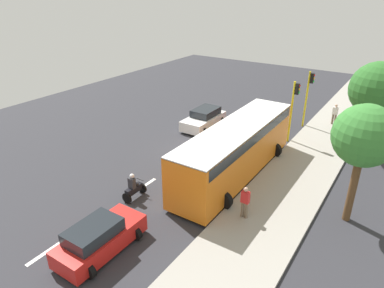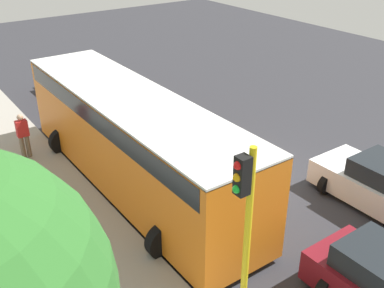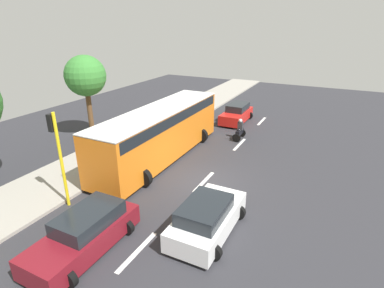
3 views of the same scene
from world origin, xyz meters
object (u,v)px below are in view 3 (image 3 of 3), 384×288
object	(u,v)px
car_maroon	(85,234)
car_red	(237,114)
car_white	(207,218)
motorcycle	(240,131)
pedestrian_near_signal	(160,120)
city_bus	(160,130)
traffic_light_midblock	(57,147)
street_tree_north	(85,77)

from	to	relation	value
car_maroon	car_red	distance (m)	17.60
car_white	motorcycle	distance (m)	10.99
car_maroon	pedestrian_near_signal	distance (m)	12.91
car_red	motorcycle	distance (m)	4.19
car_maroon	motorcycle	distance (m)	13.78
city_bus	traffic_light_midblock	distance (m)	6.71
city_bus	car_maroon	bearing A→B (deg)	103.04
car_maroon	car_white	distance (m)	4.67
pedestrian_near_signal	city_bus	bearing A→B (deg)	122.65
city_bus	motorcycle	size ratio (longest dim) A/B	7.19
car_red	traffic_light_midblock	world-z (taller)	traffic_light_midblock
pedestrian_near_signal	motorcycle	bearing A→B (deg)	-164.86
car_white	motorcycle	xyz separation A→B (m)	(2.22, -10.77, -0.07)
car_white	pedestrian_near_signal	xyz separation A→B (m)	(7.98, -9.21, 0.35)
car_maroon	street_tree_north	world-z (taller)	street_tree_north
car_white	traffic_light_midblock	distance (m)	7.14
car_maroon	street_tree_north	bearing A→B (deg)	-47.58
pedestrian_near_signal	street_tree_north	bearing A→B (deg)	33.67
car_white	motorcycle	world-z (taller)	motorcycle
car_white	motorcycle	bearing A→B (deg)	-78.35
car_white	city_bus	xyz separation A→B (m)	(5.58, -5.46, 1.13)
pedestrian_near_signal	car_maroon	bearing A→B (deg)	109.69
pedestrian_near_signal	traffic_light_midblock	distance (m)	10.52
car_maroon	car_red	size ratio (longest dim) A/B	1.10
city_bus	pedestrian_near_signal	distance (m)	4.52
car_white	street_tree_north	world-z (taller)	street_tree_north
motorcycle	pedestrian_near_signal	bearing A→B (deg)	15.14
traffic_light_midblock	street_tree_north	world-z (taller)	street_tree_north
traffic_light_midblock	city_bus	bearing A→B (deg)	-99.79
traffic_light_midblock	car_white	bearing A→B (deg)	-170.96
traffic_light_midblock	motorcycle	bearing A→B (deg)	-110.76
pedestrian_near_signal	street_tree_north	size ratio (longest dim) A/B	0.29
car_white	car_maroon	bearing A→B (deg)	38.92
car_maroon	pedestrian_near_signal	world-z (taller)	pedestrian_near_signal
car_white	city_bus	distance (m)	7.89
traffic_light_midblock	street_tree_north	xyz separation A→B (m)	(5.47, -7.48, 1.51)
car_maroon	car_white	world-z (taller)	same
car_maroon	traffic_light_midblock	bearing A→B (deg)	-31.35
motorcycle	traffic_light_midblock	world-z (taller)	traffic_light_midblock
city_bus	traffic_light_midblock	world-z (taller)	traffic_light_midblock
city_bus	pedestrian_near_signal	xyz separation A→B (m)	(2.40, -3.75, -0.79)
car_maroon	traffic_light_midblock	size ratio (longest dim) A/B	1.00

